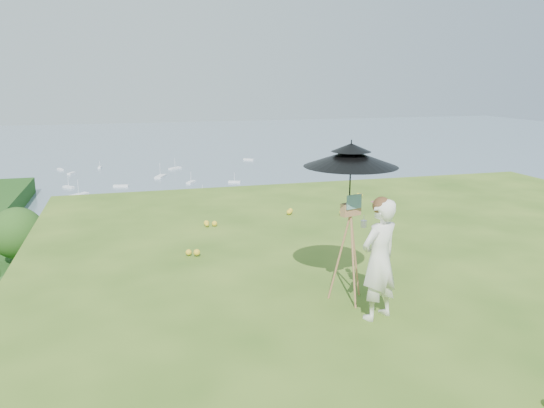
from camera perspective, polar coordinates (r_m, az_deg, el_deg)
name	(u,v)px	position (r m, az deg, el deg)	size (l,w,h in m)	color
ground	(445,259)	(9.40, 18.16, -5.68)	(14.00, 14.00, 0.00)	#365E1A
shoreline_tier	(169,320)	(91.24, -11.03, -12.17)	(170.00, 28.00, 8.00)	#706A59
bay_water	(139,161)	(250.15, -14.16, 4.47)	(700.00, 700.00, 0.00)	slate
slope_trees	(197,294)	(46.28, -8.07, -9.60)	(110.00, 50.00, 6.00)	#2A5319
harbor_town	(167,283)	(88.66, -11.21, -8.37)	(110.00, 22.00, 5.00)	silver
moored_boats	(105,199)	(172.44, -17.55, 0.48)	(140.00, 140.00, 0.70)	white
wildflowers	(437,251)	(9.58, 17.37, -4.89)	(10.00, 10.50, 0.12)	yellow
painter	(379,260)	(6.72, 11.45, -5.88)	(0.57, 0.37, 1.55)	silver
field_easel	(349,248)	(7.18, 8.33, -4.73)	(0.57, 0.57, 1.49)	#A36644
sun_umbrella	(350,177)	(6.96, 8.41, 2.90)	(1.23, 1.23, 0.97)	black
painter_cap	(382,202)	(6.52, 11.75, 0.23)	(0.22, 0.26, 0.10)	#E07B85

